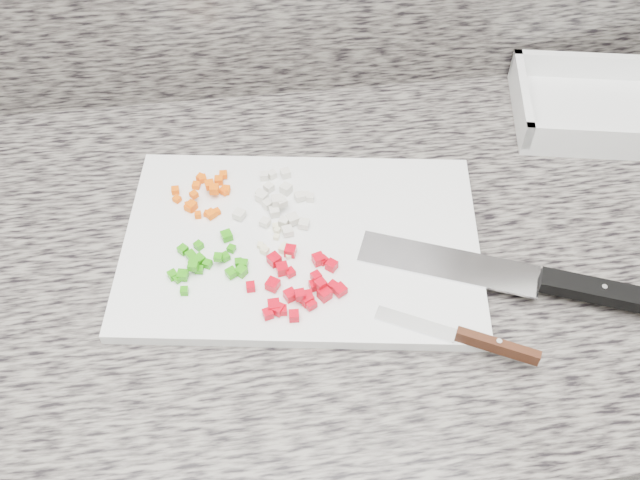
{
  "coord_description": "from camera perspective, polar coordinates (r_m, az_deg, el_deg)",
  "views": [
    {
      "loc": [
        0.02,
        0.9,
        1.57
      ],
      "look_at": [
        0.08,
        1.42,
        0.93
      ],
      "focal_mm": 40.0,
      "sensor_mm": 36.0,
      "label": 1
    }
  ],
  "objects": [
    {
      "name": "onion_pile",
      "position": [
        0.88,
        -3.32,
        3.03
      ],
      "size": [
        0.1,
        0.11,
        0.02
      ],
      "color": "silver",
      "rests_on": "cutting_board"
    },
    {
      "name": "paring_knife",
      "position": [
        0.78,
        12.39,
        -7.85
      ],
      "size": [
        0.16,
        0.09,
        0.02
      ],
      "rotation": [
        0.0,
        0.0,
        -0.49
      ],
      "color": "silver",
      "rests_on": "cutting_board"
    },
    {
      "name": "green_pepper_pile",
      "position": [
        0.83,
        -9.03,
        -1.76
      ],
      "size": [
        0.09,
        0.09,
        0.02
      ],
      "color": "#28930D",
      "rests_on": "cutting_board"
    },
    {
      "name": "cabinet",
      "position": [
        1.26,
        -4.05,
        -14.38
      ],
      "size": [
        3.92,
        0.62,
        0.86
      ],
      "primitive_type": "cube",
      "color": "beige",
      "rests_on": "ground"
    },
    {
      "name": "garlic_pile",
      "position": [
        0.84,
        -3.45,
        -0.22
      ],
      "size": [
        0.04,
        0.05,
        0.01
      ],
      "color": "beige",
      "rests_on": "cutting_board"
    },
    {
      "name": "countertop",
      "position": [
        0.87,
        -5.66,
        -1.73
      ],
      "size": [
        3.96,
        0.64,
        0.04
      ],
      "primitive_type": "cube",
      "color": "slate",
      "rests_on": "cabinet"
    },
    {
      "name": "carrot_pile",
      "position": [
        0.9,
        -9.23,
        3.66
      ],
      "size": [
        0.07,
        0.08,
        0.02
      ],
      "color": "#F55C05",
      "rests_on": "cutting_board"
    },
    {
      "name": "chef_knife",
      "position": [
        0.84,
        17.76,
        -3.22
      ],
      "size": [
        0.33,
        0.16,
        0.02
      ],
      "rotation": [
        0.0,
        0.0,
        -0.39
      ],
      "color": "silver",
      "rests_on": "cutting_board"
    },
    {
      "name": "red_pepper_pile",
      "position": [
        0.8,
        -1.7,
        -3.71
      ],
      "size": [
        0.11,
        0.1,
        0.02
      ],
      "color": "#C00214",
      "rests_on": "cutting_board"
    },
    {
      "name": "tray",
      "position": [
        1.08,
        21.52,
        9.74
      ],
      "size": [
        0.26,
        0.21,
        0.05
      ],
      "rotation": [
        0.0,
        0.0,
        -0.2
      ],
      "color": "white",
      "rests_on": "countertop"
    },
    {
      "name": "cutting_board",
      "position": [
        0.85,
        -1.5,
        -0.26
      ],
      "size": [
        0.46,
        0.34,
        0.01
      ],
      "primitive_type": "cube",
      "rotation": [
        0.0,
        0.0,
        -0.15
      ],
      "color": "white",
      "rests_on": "countertop"
    }
  ]
}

